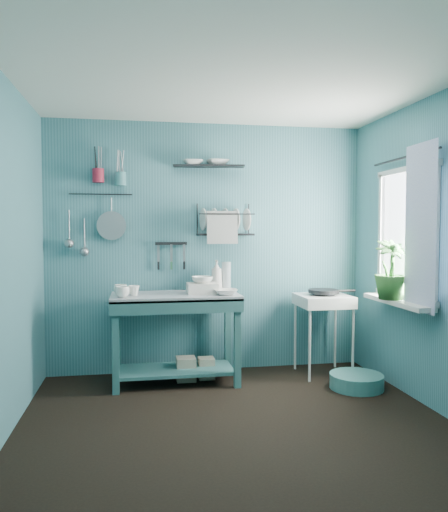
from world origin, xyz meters
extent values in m
plane|color=black|center=(0.00, 0.00, 0.00)|extent=(3.20, 3.20, 0.00)
plane|color=silver|center=(0.00, 0.00, 2.50)|extent=(3.20, 3.20, 0.00)
plane|color=#396D76|center=(0.00, 1.50, 1.25)|extent=(3.20, 0.00, 3.20)
plane|color=#396D76|center=(0.00, -1.50, 1.25)|extent=(3.20, 0.00, 3.20)
plane|color=#396D76|center=(-1.60, 0.00, 1.25)|extent=(0.00, 3.00, 3.00)
plane|color=#396D76|center=(1.60, 0.00, 1.25)|extent=(0.00, 3.00, 3.00)
cube|color=#2D5F5F|center=(-0.36, 1.11, 0.42)|extent=(1.25, 0.74, 0.84)
imported|color=white|center=(-0.84, 0.95, 0.88)|extent=(0.12, 0.12, 0.10)
imported|color=white|center=(-0.74, 1.05, 0.88)|extent=(0.14, 0.14, 0.09)
imported|color=white|center=(-0.86, 1.11, 0.88)|extent=(0.17, 0.17, 0.10)
cube|color=silver|center=(-0.11, 1.09, 0.89)|extent=(0.28, 0.22, 0.10)
imported|color=white|center=(-0.11, 1.09, 0.97)|extent=(0.20, 0.19, 0.06)
imported|color=silver|center=(0.06, 1.31, 0.99)|extent=(0.11, 0.12, 0.30)
cylinder|color=#A6B4B9|center=(0.16, 1.33, 0.98)|extent=(0.09, 0.09, 0.28)
imported|color=white|center=(0.09, 0.96, 0.86)|extent=(0.22, 0.22, 0.05)
cube|color=silver|center=(1.10, 1.13, 0.40)|extent=(0.50, 0.50, 0.79)
cylinder|color=black|center=(1.10, 1.13, 0.83)|extent=(0.30, 0.30, 0.03)
cube|color=black|center=(-0.38, 1.47, 1.30)|extent=(0.32, 0.06, 0.03)
cube|color=black|center=(0.15, 1.37, 1.54)|extent=(0.57, 0.29, 0.32)
cube|color=black|center=(0.00, 1.40, 2.06)|extent=(0.72, 0.29, 0.01)
imported|color=white|center=(-0.16, 1.40, 2.07)|extent=(0.20, 0.20, 0.05)
imported|color=white|center=(0.08, 1.40, 2.02)|extent=(0.24, 0.24, 0.05)
cylinder|color=maroon|center=(-1.07, 1.42, 1.95)|extent=(0.11, 0.11, 0.13)
cylinder|color=teal|center=(-0.86, 1.42, 1.92)|extent=(0.11, 0.11, 0.13)
cylinder|color=#919498|center=(-0.96, 1.45, 1.47)|extent=(0.28, 0.03, 0.28)
cylinder|color=#919498|center=(-1.35, 1.46, 1.47)|extent=(0.01, 0.01, 0.30)
cylinder|color=#919498|center=(-1.21, 1.46, 1.39)|extent=(0.01, 0.01, 0.30)
cylinder|color=black|center=(-1.05, 1.47, 1.78)|extent=(0.60, 0.01, 0.01)
plane|color=white|center=(1.59, 0.45, 1.40)|extent=(0.00, 1.10, 1.10)
cube|color=silver|center=(1.50, 0.45, 0.81)|extent=(0.16, 0.95, 0.04)
plane|color=silver|center=(1.52, 0.15, 1.45)|extent=(0.00, 1.35, 1.35)
cylinder|color=black|center=(1.54, 0.45, 2.05)|extent=(0.02, 1.05, 0.02)
imported|color=#2F6829|center=(1.46, 0.48, 1.09)|extent=(0.31, 0.31, 0.52)
cube|color=gray|center=(-0.26, 1.16, 0.11)|extent=(0.18, 0.18, 0.22)
cube|color=gray|center=(-0.06, 1.19, 0.10)|extent=(0.15, 0.15, 0.20)
cylinder|color=teal|center=(1.23, 0.65, 0.07)|extent=(0.48, 0.48, 0.13)
camera|label=1|loc=(-0.71, -3.51, 1.43)|focal=35.00mm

